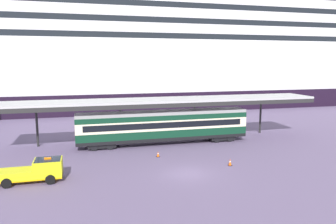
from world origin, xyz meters
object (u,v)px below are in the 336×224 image
(service_truck, at_px, (37,170))
(traffic_cone_mid, at_px, (158,154))
(train_carriage, at_px, (163,126))
(traffic_cone_near, at_px, (230,162))
(cruise_ship, at_px, (149,39))

(service_truck, height_order, traffic_cone_mid, service_truck)
(train_carriage, xyz_separation_m, traffic_cone_mid, (-1.90, -5.20, -2.01))
(service_truck, bearing_deg, traffic_cone_mid, 20.93)
(traffic_cone_near, height_order, traffic_cone_mid, traffic_cone_near)
(cruise_ship, xyz_separation_m, traffic_cone_mid, (-7.36, -40.37, -14.84))
(service_truck, relative_size, traffic_cone_near, 7.50)
(traffic_cone_near, bearing_deg, service_truck, 179.04)
(service_truck, distance_m, traffic_cone_near, 17.71)
(cruise_ship, xyz_separation_m, train_carriage, (-5.46, -35.16, -12.83))
(traffic_cone_near, xyz_separation_m, traffic_cone_mid, (-6.13, 4.72, -0.05))
(cruise_ship, relative_size, train_carriage, 7.47)
(train_carriage, relative_size, traffic_cone_mid, 35.35)
(cruise_ship, distance_m, traffic_cone_near, 47.47)
(traffic_cone_mid, bearing_deg, traffic_cone_near, -37.61)
(cruise_ship, relative_size, traffic_cone_mid, 264.07)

